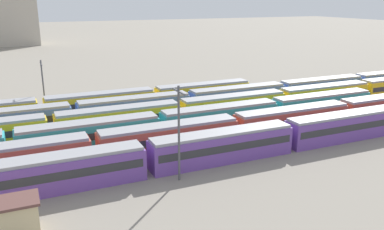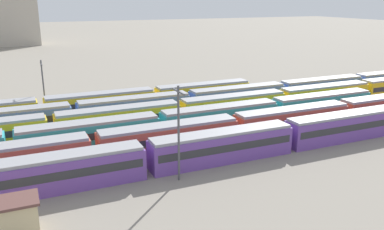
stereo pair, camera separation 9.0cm
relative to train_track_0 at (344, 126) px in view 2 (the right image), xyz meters
name	(u,v)px [view 2 (the right image)]	position (x,y,z in m)	size (l,w,h in m)	color
ground_plane	(41,149)	(-38.56, 13.00, -1.90)	(600.00, 600.00, 0.00)	gray
train_track_0	(344,126)	(0.00, 0.00, 0.00)	(93.60, 3.06, 3.75)	#6B429E
train_track_1	(235,128)	(-14.22, 5.20, 0.00)	(74.70, 3.06, 3.75)	#BC4C38
train_track_2	(159,126)	(-23.18, 10.40, 0.00)	(74.70, 3.06, 3.75)	teal
train_track_3	(281,100)	(0.86, 15.60, 0.00)	(112.50, 3.06, 3.75)	yellow
train_track_4	(282,92)	(4.66, 20.80, 0.00)	(112.50, 3.06, 3.75)	#4C70BC
train_track_5	(101,103)	(-28.07, 26.00, 0.00)	(55.80, 3.06, 3.75)	yellow
catenary_pole_0	(179,129)	(-25.63, -2.85, 3.83)	(0.24, 3.20, 10.36)	#4C4C51
catenary_pole_1	(43,85)	(-36.61, 29.30, 3.24)	(0.24, 3.20, 9.21)	#4C4C51
signal_hut	(17,216)	(-41.62, -6.81, -0.35)	(3.60, 3.00, 3.04)	#C6B284
distant_building_2	(12,6)	(-39.21, 146.18, 13.74)	(18.82, 17.45, 31.29)	#B2A899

